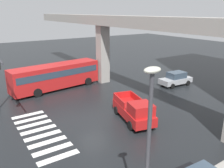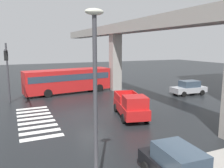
# 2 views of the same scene
# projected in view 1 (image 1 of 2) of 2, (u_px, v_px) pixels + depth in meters

# --- Properties ---
(ground_plane) EXTENTS (120.00, 120.00, 0.00)m
(ground_plane) POSITION_uv_depth(u_px,v_px,m) (94.00, 118.00, 20.50)
(ground_plane) COLOR black
(crosswalk_stripes) EXTENTS (8.25, 2.80, 0.01)m
(crosswalk_stripes) POSITION_uv_depth(u_px,v_px,m) (41.00, 133.00, 18.01)
(crosswalk_stripes) COLOR silver
(crosswalk_stripes) RESTS_ON ground
(elevated_overpass) EXTENTS (58.60, 2.00, 8.61)m
(elevated_overpass) POSITION_uv_depth(u_px,v_px,m) (152.00, 30.00, 21.69)
(elevated_overpass) COLOR #9E9991
(elevated_overpass) RESTS_ON ground
(pickup_truck) EXTENTS (5.41, 3.06, 2.08)m
(pickup_truck) POSITION_uv_depth(u_px,v_px,m) (135.00, 111.00, 19.57)
(pickup_truck) COLOR red
(pickup_truck) RESTS_ON ground
(city_bus) EXTENTS (3.85, 11.03, 2.99)m
(city_bus) POSITION_uv_depth(u_px,v_px,m) (56.00, 75.00, 27.81)
(city_bus) COLOR red
(city_bus) RESTS_ON ground
(sedan_silver) EXTENTS (2.15, 4.39, 1.72)m
(sedan_silver) POSITION_uv_depth(u_px,v_px,m) (176.00, 79.00, 29.40)
(sedan_silver) COLOR #A8AAAF
(sedan_silver) RESTS_ON ground
(street_lamp_near_corner) EXTENTS (0.44, 0.70, 7.24)m
(street_lamp_near_corner) POSITION_uv_depth(u_px,v_px,m) (149.00, 136.00, 8.67)
(street_lamp_near_corner) COLOR #38383D
(street_lamp_near_corner) RESTS_ON ground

